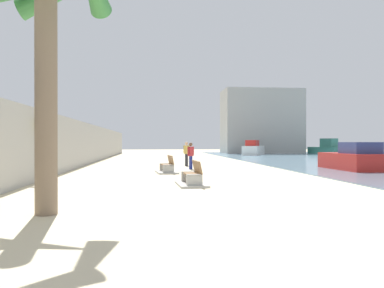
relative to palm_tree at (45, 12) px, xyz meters
The scene contains 12 objects.
ground_plane 19.85m from the palm_tree, 75.92° to the left, with size 120.00×120.00×0.00m, color beige.
seawall 19.17m from the palm_tree, 98.56° to the left, with size 0.80×64.00×3.17m, color #ADAAA3.
palm_tree is the anchor object (origin of this frame).
bench_near 8.20m from the palm_tree, 53.38° to the left, with size 1.21×2.16×0.98m.
bench_far 12.82m from the palm_tree, 73.96° to the left, with size 1.30×2.20×0.98m.
person_walking 18.27m from the palm_tree, 73.99° to the left, with size 0.43×0.37×1.75m.
person_standing 15.32m from the palm_tree, 70.70° to the left, with size 0.45×0.35×1.69m.
boat_far_left 42.45m from the palm_tree, 67.75° to the left, with size 4.52×6.59×1.96m.
boat_mid_bay 19.69m from the palm_tree, 39.61° to the left, with size 2.38×4.76×1.68m.
boat_distant 51.31m from the palm_tree, 56.75° to the left, with size 3.73×5.32×2.24m.
pedestrian_sign 7.96m from the palm_tree, 106.04° to the left, with size 0.85×0.08×2.84m.
harbor_building 50.56m from the palm_tree, 67.45° to the left, with size 12.00×6.00×9.85m, color #9E9E99.
Camera 1 is at (-2.17, -9.65, 1.70)m, focal length 34.25 mm.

